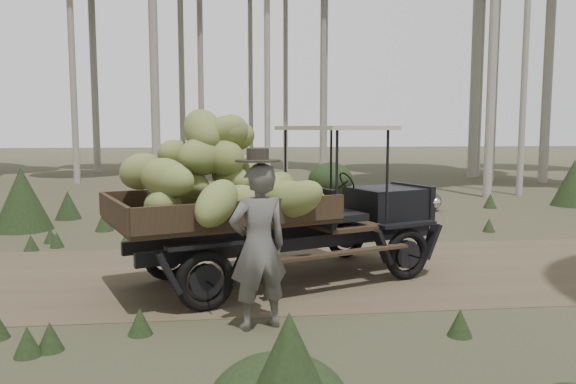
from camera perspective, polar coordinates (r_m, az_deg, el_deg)
ground at (r=8.70m, az=-1.49°, el=-8.31°), size 120.00×120.00×0.00m
dirt_track at (r=8.70m, az=-1.49°, el=-8.29°), size 70.00×4.00×0.01m
banana_truck at (r=7.77m, az=-3.57°, el=0.47°), size 5.12×3.42×2.60m
farmer at (r=6.21m, az=-3.04°, el=-5.33°), size 0.78×0.63×2.01m
undergrowth at (r=8.09m, az=25.06°, el=-6.02°), size 23.66×22.07×1.39m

